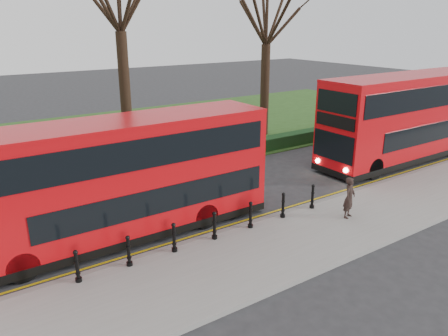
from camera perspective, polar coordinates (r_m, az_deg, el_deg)
ground at (r=16.76m, az=-5.29°, el=-8.30°), size 120.00×120.00×0.00m
pavement at (r=14.48m, az=0.64°, el=-12.51°), size 60.00×4.00×0.15m
kerb at (r=15.95m, az=-3.52°, el=-9.42°), size 60.00×0.25×0.16m
grass_verge at (r=30.01m, az=-19.40°, el=2.97°), size 60.00×18.00×0.06m
hedge at (r=22.37m, az=-13.84°, el=-0.64°), size 60.00×0.90×0.80m
yellow_line_outer at (r=16.21m, az=-4.07°, el=-9.22°), size 60.00×0.10×0.01m
yellow_line_inner at (r=16.36m, az=-4.42°, el=-8.94°), size 60.00×0.10×0.01m
tree_right at (r=30.04m, az=5.64°, el=19.56°), size 7.15×7.15×11.18m
bollard_row at (r=15.66m, az=-1.26°, el=-7.57°), size 9.87×0.15×1.00m
bus_lead at (r=15.99m, az=-12.80°, el=-1.48°), size 10.94×2.51×4.35m
bus_rear at (r=26.82m, az=22.97°, el=6.08°), size 12.12×2.78×4.82m
pedestrian at (r=17.89m, az=16.06°, el=-3.73°), size 0.71×0.59×1.67m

